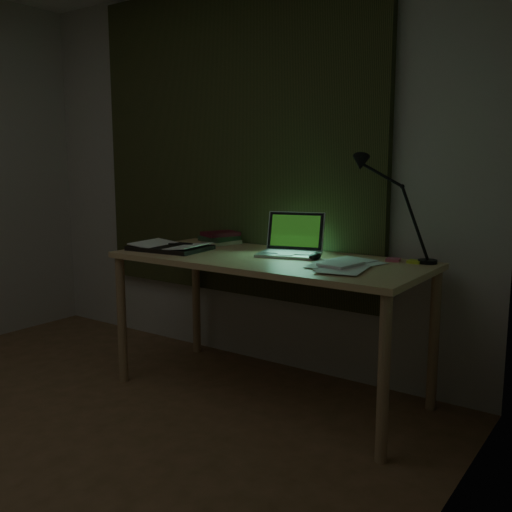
{
  "coord_description": "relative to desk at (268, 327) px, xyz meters",
  "views": [
    {
      "loc": [
        2.31,
        -1.05,
        1.31
      ],
      "look_at": [
        0.58,
        1.42,
        0.82
      ],
      "focal_mm": 40.0,
      "sensor_mm": 36.0,
      "label": 1
    }
  ],
  "objects": [
    {
      "name": "book_stack",
      "position": [
        -0.55,
        0.25,
        0.44
      ],
      "size": [
        0.22,
        0.25,
        0.09
      ],
      "primitive_type": null,
      "rotation": [
        0.0,
        0.0,
        -0.24
      ],
      "color": "white",
      "rests_on": "desk"
    },
    {
      "name": "mouse",
      "position": [
        0.25,
        0.07,
        0.42
      ],
      "size": [
        0.08,
        0.11,
        0.04
      ],
      "primitive_type": "ellipsoid",
      "rotation": [
        0.0,
        0.0,
        0.15
      ],
      "color": "black",
      "rests_on": "desk"
    },
    {
      "name": "curtain",
      "position": [
        -0.58,
        0.42,
        1.05
      ],
      "size": [
        2.2,
        0.06,
        2.0
      ],
      "primitive_type": "cube",
      "color": "#2A3018",
      "rests_on": "wall_back"
    },
    {
      "name": "laptop",
      "position": [
        0.07,
        0.1,
        0.52
      ],
      "size": [
        0.42,
        0.45,
        0.24
      ],
      "primitive_type": null,
      "rotation": [
        0.0,
        0.0,
        0.28
      ],
      "color": "#B5B5BA",
      "rests_on": "desk"
    },
    {
      "name": "desk",
      "position": [
        0.0,
        0.0,
        0.0
      ],
      "size": [
        1.75,
        0.76,
        0.8
      ],
      "primitive_type": null,
      "color": "tan",
      "rests_on": "floor"
    },
    {
      "name": "loose_papers",
      "position": [
        0.41,
        -0.02,
        0.41
      ],
      "size": [
        0.43,
        0.44,
        0.02
      ],
      "primitive_type": null,
      "rotation": [
        0.0,
        0.0,
        0.27
      ],
      "color": "silver",
      "rests_on": "desk"
    },
    {
      "name": "sticky_yellow",
      "position": [
        0.73,
        0.28,
        0.41
      ],
      "size": [
        0.07,
        0.07,
        0.01
      ],
      "primitive_type": "cube",
      "rotation": [
        0.0,
        0.0,
        0.04
      ],
      "color": "#D4E32F",
      "rests_on": "desk"
    },
    {
      "name": "open_textbook",
      "position": [
        -0.63,
        -0.11,
        0.42
      ],
      "size": [
        0.47,
        0.36,
        0.04
      ],
      "primitive_type": null,
      "rotation": [
        0.0,
        0.0,
        0.1
      ],
      "color": "white",
      "rests_on": "desk"
    },
    {
      "name": "sticky_pink",
      "position": [
        0.61,
        0.27,
        0.41
      ],
      "size": [
        0.08,
        0.08,
        0.02
      ],
      "primitive_type": "cube",
      "rotation": [
        0.0,
        0.0,
        0.23
      ],
      "color": "#DA5470",
      "rests_on": "desk"
    },
    {
      "name": "desk_lamp",
      "position": [
        0.79,
        0.31,
        0.67
      ],
      "size": [
        0.41,
        0.35,
        0.53
      ],
      "primitive_type": null,
      "rotation": [
        0.0,
        0.0,
        -0.23
      ],
      "color": "black",
      "rests_on": "desk"
    },
    {
      "name": "wall_right",
      "position": [
        1.17,
        -1.54,
        0.85
      ],
      "size": [
        0.0,
        4.0,
        2.5
      ],
      "primitive_type": "cube",
      "color": "beige",
      "rests_on": "ground"
    },
    {
      "name": "wall_back",
      "position": [
        -0.58,
        0.46,
        0.85
      ],
      "size": [
        3.5,
        0.0,
        2.5
      ],
      "primitive_type": "cube",
      "color": "beige",
      "rests_on": "ground"
    }
  ]
}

